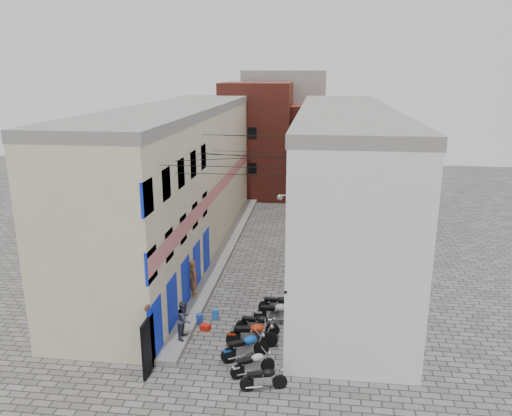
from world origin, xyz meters
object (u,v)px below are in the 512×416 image
at_px(motorcycle_d, 252,333).
at_px(red_crate, 205,327).
at_px(motorcycle_e, 257,323).
at_px(person_b, 184,319).
at_px(motorcycle_g, 278,303).
at_px(motorcycle_b, 253,363).
at_px(motorcycle_c, 245,346).
at_px(water_jug_near, 200,319).
at_px(motorcycle_a, 264,378).
at_px(motorcycle_f, 276,312).
at_px(person_a, 194,278).
at_px(water_jug_far, 215,314).

distance_m(motorcycle_d, red_crate, 2.52).
distance_m(motorcycle_e, person_b, 3.13).
xyz_separation_m(motorcycle_d, red_crate, (-2.21, 1.10, -0.49)).
bearing_deg(motorcycle_g, motorcycle_e, -16.65).
relative_size(motorcycle_b, red_crate, 4.30).
xyz_separation_m(motorcycle_c, motorcycle_d, (0.14, 0.93, 0.04)).
xyz_separation_m(motorcycle_d, motorcycle_g, (0.83, 2.99, -0.08)).
bearing_deg(motorcycle_c, motorcycle_d, 141.46).
height_order(motorcycle_d, water_jug_near, motorcycle_d).
xyz_separation_m(person_b, water_jug_near, (0.24, 1.60, -0.82)).
xyz_separation_m(motorcycle_a, motorcycle_d, (-0.80, 2.81, 0.12)).
relative_size(motorcycle_b, motorcycle_f, 0.86).
bearing_deg(motorcycle_g, person_b, -47.18).
distance_m(motorcycle_d, person_b, 2.85).
distance_m(motorcycle_b, person_a, 7.03).
bearing_deg(person_a, water_jug_near, 178.57).
bearing_deg(water_jug_near, motorcycle_d, -31.33).
bearing_deg(person_b, motorcycle_c, -103.40).
bearing_deg(motorcycle_b, water_jug_near, -170.09).
height_order(motorcycle_c, motorcycle_e, motorcycle_c).
distance_m(motorcycle_b, water_jug_far, 4.70).
height_order(motorcycle_c, motorcycle_d, motorcycle_d).
bearing_deg(red_crate, motorcycle_d, -26.46).
bearing_deg(motorcycle_b, motorcycle_d, 159.57).
distance_m(motorcycle_c, person_b, 2.87).
bearing_deg(motorcycle_g, red_crate, -54.97).
xyz_separation_m(motorcycle_a, person_a, (-4.22, 6.77, 0.67)).
bearing_deg(motorcycle_c, motorcycle_b, -7.04).
bearing_deg(motorcycle_a, water_jug_near, -156.59).
bearing_deg(water_jug_near, motorcycle_a, -52.35).
bearing_deg(motorcycle_e, water_jug_far, -115.70).
relative_size(motorcycle_f, person_b, 1.27).
bearing_deg(person_a, red_crate, -177.89).
height_order(person_b, red_crate, person_b).
bearing_deg(motorcycle_d, motorcycle_a, 10.54).
bearing_deg(person_b, motorcycle_d, -84.16).
height_order(motorcycle_a, water_jug_near, motorcycle_a).
height_order(motorcycle_g, person_a, person_a).
relative_size(motorcycle_a, red_crate, 4.16).
relative_size(motorcycle_c, red_crate, 4.89).
relative_size(motorcycle_a, motorcycle_c, 0.85).
relative_size(motorcycle_c, person_b, 1.24).
bearing_deg(water_jug_near, motorcycle_g, 22.60).
bearing_deg(red_crate, motorcycle_a, -52.40).
distance_m(motorcycle_a, person_b, 4.60).
distance_m(motorcycle_d, motorcycle_f, 2.19).
bearing_deg(motorcycle_e, motorcycle_d, -2.80).
height_order(person_a, red_crate, person_a).
xyz_separation_m(motorcycle_a, motorcycle_b, (-0.50, 0.84, 0.02)).
bearing_deg(motorcycle_d, water_jug_near, -126.70).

